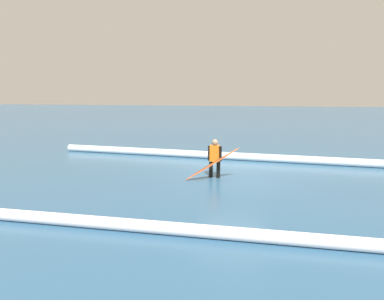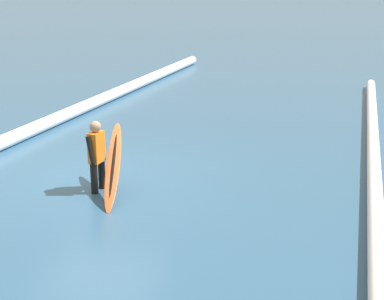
# 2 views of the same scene
# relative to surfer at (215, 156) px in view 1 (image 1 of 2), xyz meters

# --- Properties ---
(ground_plane) EXTENTS (144.10, 144.10, 0.00)m
(ground_plane) POSITION_rel_surfer_xyz_m (-0.64, -0.35, -0.78)
(ground_plane) COLOR #2E597C
(surfer) EXTENTS (0.52, 0.24, 1.41)m
(surfer) POSITION_rel_surfer_xyz_m (0.00, 0.00, 0.00)
(surfer) COLOR black
(surfer) RESTS_ON ground_plane
(surfboard) EXTENTS (1.94, 0.80, 1.18)m
(surfboard) POSITION_rel_surfer_xyz_m (0.04, 0.35, -0.21)
(surfboard) COLOR #E55926
(surfboard) RESTS_ON ground_plane
(wave_crest_foreground) EXTENTS (23.26, 2.16, 0.35)m
(wave_crest_foreground) POSITION_rel_surfer_xyz_m (-3.21, -3.21, -0.61)
(wave_crest_foreground) COLOR white
(wave_crest_foreground) RESTS_ON ground_plane
(wave_crest_midground) EXTENTS (24.72, 0.30, 0.29)m
(wave_crest_midground) POSITION_rel_surfer_xyz_m (0.65, 5.19, -0.64)
(wave_crest_midground) COLOR white
(wave_crest_midground) RESTS_ON ground_plane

